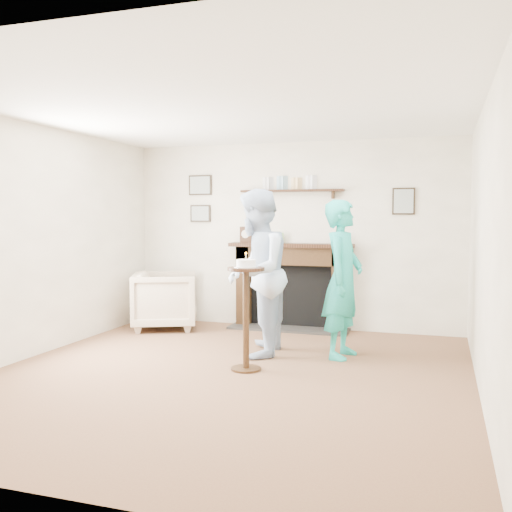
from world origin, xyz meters
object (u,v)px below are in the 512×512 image
(armchair, at_px, (166,328))
(man, at_px, (256,355))
(woman, at_px, (342,357))
(pedestal_table, at_px, (246,298))

(armchair, relative_size, man, 0.47)
(armchair, xyz_separation_m, woman, (2.53, -0.82, 0.00))
(armchair, height_order, man, man)
(armchair, xyz_separation_m, man, (1.62, -1.04, 0.00))
(woman, height_order, pedestal_table, pedestal_table)
(armchair, bearing_deg, woman, -131.71)
(woman, bearing_deg, pedestal_table, 143.35)
(armchair, relative_size, pedestal_table, 0.72)
(armchair, distance_m, pedestal_table, 2.47)
(man, xyz_separation_m, woman, (0.90, 0.22, 0.00))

